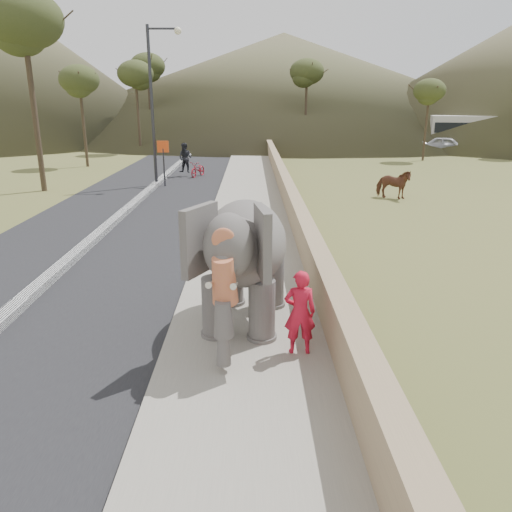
{
  "coord_description": "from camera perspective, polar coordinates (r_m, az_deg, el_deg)",
  "views": [
    {
      "loc": [
        0.12,
        -9.88,
        4.4
      ],
      "look_at": [
        0.2,
        -1.25,
        1.7
      ],
      "focal_mm": 35.0,
      "sensor_mm": 36.0,
      "label": 1
    }
  ],
  "objects": [
    {
      "name": "trees",
      "position": [
        39.92,
        -1.05,
        16.8
      ],
      "size": [
        47.5,
        40.13,
        9.61
      ],
      "color": "#473828",
      "rests_on": "ground"
    },
    {
      "name": "elephant_and_man",
      "position": [
        9.74,
        -1.11,
        -0.47
      ],
      "size": [
        2.38,
        3.77,
        2.56
      ],
      "color": "#69635F",
      "rests_on": "ground"
    },
    {
      "name": "motorcyclist",
      "position": [
        30.61,
        -7.38,
        10.44
      ],
      "size": [
        1.82,
        1.83,
        2.0
      ],
      "color": "maroon",
      "rests_on": "ground"
    },
    {
      "name": "distant_car",
      "position": [
        47.09,
        21.05,
        11.74
      ],
      "size": [
        4.55,
        3.22,
        1.44
      ],
      "primitive_type": "imported",
      "rotation": [
        0.0,
        0.0,
        1.17
      ],
      "color": "#B1B2B8",
      "rests_on": "ground"
    },
    {
      "name": "road",
      "position": [
        21.0,
        -14.69,
        4.72
      ],
      "size": [
        7.0,
        120.0,
        0.03
      ],
      "primitive_type": "cube",
      "color": "black",
      "rests_on": "ground"
    },
    {
      "name": "parapet",
      "position": [
        20.31,
        3.81,
        6.38
      ],
      "size": [
        0.3,
        120.0,
        1.1
      ],
      "primitive_type": "cube",
      "color": "tan",
      "rests_on": "ground"
    },
    {
      "name": "walkway",
      "position": [
        20.35,
        -0.87,
        5.07
      ],
      "size": [
        3.0,
        120.0,
        0.15
      ],
      "primitive_type": "cube",
      "color": "#9E9687",
      "rests_on": "ground"
    },
    {
      "name": "signboard",
      "position": [
        27.16,
        -10.54,
        11.23
      ],
      "size": [
        0.6,
        0.08,
        2.4
      ],
      "color": "#2D2D33",
      "rests_on": "ground"
    },
    {
      "name": "hill_far",
      "position": [
        80.08,
        3.12,
        19.17
      ],
      "size": [
        80.0,
        80.0,
        14.0
      ],
      "primitive_type": "cone",
      "color": "brown",
      "rests_on": "ground"
    },
    {
      "name": "cow",
      "position": [
        24.3,
        15.4,
        7.92
      ],
      "size": [
        1.77,
        1.36,
        1.36
      ],
      "primitive_type": "imported",
      "rotation": [
        0.0,
        0.0,
        1.12
      ],
      "color": "brown",
      "rests_on": "ground"
    },
    {
      "name": "bus_white",
      "position": [
        50.87,
        25.58,
        12.49
      ],
      "size": [
        11.28,
        5.1,
        3.1
      ],
      "primitive_type": "cube",
      "rotation": [
        0.0,
        0.0,
        1.33
      ],
      "color": "beige",
      "rests_on": "ground"
    },
    {
      "name": "lamppost",
      "position": [
        27.33,
        -11.24,
        18.02
      ],
      "size": [
        1.76,
        0.36,
        8.0
      ],
      "color": "#2E2D32",
      "rests_on": "ground"
    },
    {
      "name": "ground",
      "position": [
        10.82,
        -1.13,
        -6.65
      ],
      "size": [
        160.0,
        160.0,
        0.0
      ],
      "primitive_type": "plane",
      "color": "olive",
      "rests_on": "ground"
    },
    {
      "name": "median",
      "position": [
        20.98,
        -14.71,
        4.97
      ],
      "size": [
        0.35,
        120.0,
        0.22
      ],
      "primitive_type": "cube",
      "color": "black",
      "rests_on": "ground"
    }
  ]
}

